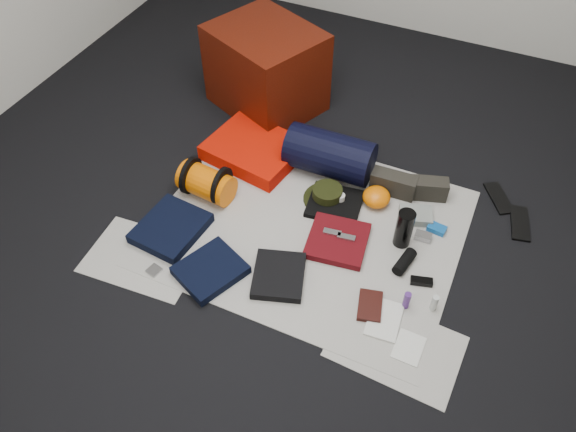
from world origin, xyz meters
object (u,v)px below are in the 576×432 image
at_px(red_cabinet, 266,69).
at_px(sleeping_pad, 254,149).
at_px(paperback_book, 370,306).
at_px(stuff_sack, 207,183).
at_px(navy_duffel, 330,154).
at_px(water_bottle, 404,229).
at_px(compact_camera, 423,236).

relative_size(red_cabinet, sleeping_pad, 1.23).
bearing_deg(sleeping_pad, paperback_book, -36.79).
bearing_deg(red_cabinet, sleeping_pad, -49.12).
distance_m(stuff_sack, navy_duffel, 0.73).
relative_size(sleeping_pad, stuff_sack, 1.73).
relative_size(water_bottle, compact_camera, 2.60).
distance_m(red_cabinet, stuff_sack, 0.94).
bearing_deg(compact_camera, water_bottle, -145.04).
distance_m(red_cabinet, sleeping_pad, 0.58).
height_order(water_bottle, compact_camera, water_bottle).
bearing_deg(stuff_sack, red_cabinet, 94.11).
distance_m(sleeping_pad, compact_camera, 1.14).
relative_size(stuff_sack, compact_camera, 3.51).
bearing_deg(compact_camera, stuff_sack, -173.54).
bearing_deg(water_bottle, compact_camera, 37.20).
distance_m(sleeping_pad, navy_duffel, 0.48).
xyz_separation_m(red_cabinet, water_bottle, (1.18, -0.81, -0.15)).
bearing_deg(compact_camera, paperback_book, -104.77).
distance_m(stuff_sack, compact_camera, 1.23).
relative_size(navy_duffel, compact_camera, 5.77).
xyz_separation_m(navy_duffel, paperback_book, (0.54, -0.81, -0.12)).
bearing_deg(paperback_book, sleeping_pad, 129.24).
xyz_separation_m(water_bottle, compact_camera, (0.10, 0.07, -0.10)).
height_order(navy_duffel, water_bottle, navy_duffel).
distance_m(sleeping_pad, stuff_sack, 0.42).
xyz_separation_m(sleeping_pad, water_bottle, (1.02, -0.29, 0.07)).
bearing_deg(stuff_sack, navy_duffel, 39.88).
height_order(navy_duffel, compact_camera, navy_duffel).
relative_size(red_cabinet, navy_duffel, 1.29).
height_order(stuff_sack, compact_camera, stuff_sack).
bearing_deg(navy_duffel, paperback_book, -57.48).
xyz_separation_m(sleeping_pad, paperback_book, (1.00, -0.75, -0.04)).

